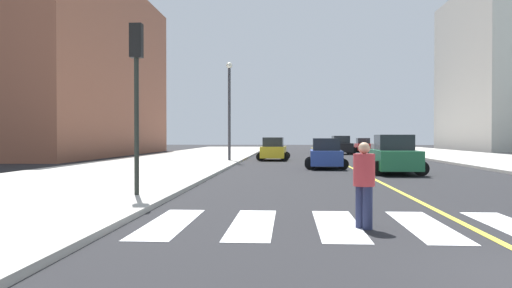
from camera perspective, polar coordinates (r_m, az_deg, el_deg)
The scene contains 13 objects.
sidewalk_kerb_west at distance 28.46m, azimuth -13.74°, elevation -2.82°, with size 10.00×120.00×0.15m, color #B2ADA3.
crosswalk_paint at distance 11.87m, azimuth 22.10°, elevation -8.28°, with size 13.50×4.00×0.01m.
lane_divider_paint at distance 47.30m, azimuth 8.12°, elevation -1.44°, with size 0.16×80.00×0.01m, color yellow.
low_rise_brick_west at distance 56.41m, azimuth -21.55°, elevation 7.57°, with size 16.00×32.00×17.10m, color brown.
car_green_nearest at distance 27.16m, azimuth 14.80°, elevation -1.22°, with size 2.80×4.43×1.96m.
car_silver_second at distance 49.28m, azimuth 13.97°, elevation -0.28°, with size 2.87×4.55×2.02m.
car_red_third at distance 63.97m, azimuth 11.57°, elevation -0.16°, with size 2.36×3.76×1.68m.
car_yellow_fourth at distance 40.94m, azimuth 1.92°, elevation -0.62°, with size 2.61×4.09×1.80m.
car_black_fifth at distance 55.86m, azimuth 9.21°, elevation -0.17°, with size 2.83×4.42×1.94m.
car_blue_sixth at distance 30.75m, azimuth 7.60°, elevation -1.13°, with size 2.55×4.01×1.77m.
traffic_light_far_corner at distance 15.96m, azimuth -12.86°, elevation 7.31°, with size 0.36×0.41×5.04m.
pedestrian_crossing at distance 10.84m, azimuth 11.66°, elevation -3.98°, with size 0.43×0.43×1.76m.
street_lamp at distance 38.08m, azimuth -2.92°, elevation 4.56°, with size 0.44×0.44×7.09m.
Camera 1 is at (-3.73, -7.11, 1.87)m, focal length 36.80 mm.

